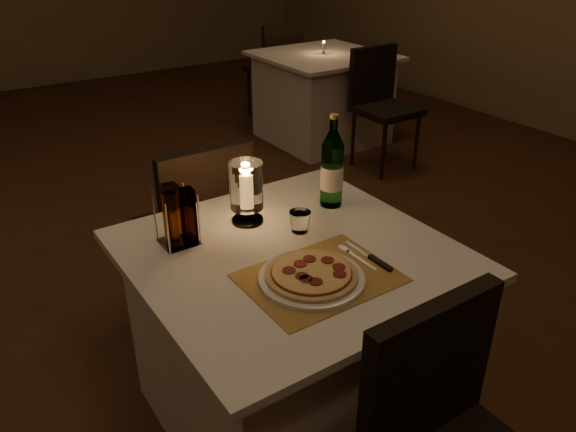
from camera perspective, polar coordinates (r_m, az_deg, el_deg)
floor at (r=2.79m, az=-11.97°, el=-10.83°), size 8.00×10.00×0.02m
main_table at (r=2.06m, az=0.32°, el=-12.32°), size 1.00×1.00×0.74m
chair_far at (r=2.48m, az=-8.95°, el=-0.22°), size 0.42×0.42×0.90m
placemat at (r=1.71m, az=3.20°, el=-6.26°), size 0.45×0.34×0.00m
plate at (r=1.69m, az=2.38°, el=-6.33°), size 0.32×0.32×0.01m
pizza at (r=1.68m, az=2.41°, el=-5.86°), size 0.28×0.28×0.02m
fork at (r=1.82m, az=6.75°, el=-4.02°), size 0.02×0.18×0.00m
knife at (r=1.80m, az=8.85°, el=-4.44°), size 0.02×0.22×0.01m
tumbler at (r=1.94m, az=1.22°, el=-0.57°), size 0.08×0.08×0.08m
water_bottle at (r=2.09m, az=4.50°, el=4.71°), size 0.09×0.09×0.35m
hurricane_candle at (r=1.97m, az=-4.26°, el=2.87°), size 0.12×0.12×0.23m
cruet_caddy at (r=1.87m, az=-11.13°, el=-0.26°), size 0.12×0.12×0.21m
neighbor_table_right at (r=4.93m, az=3.50°, el=11.94°), size 1.00×1.00×0.74m
neighbor_chair_ra at (r=4.36m, az=9.34°, el=11.95°), size 0.42×0.42×0.90m
neighbor_chair_rb at (r=5.46m, az=-1.12°, el=15.40°), size 0.42×0.42×0.90m
neighbor_candle_right at (r=4.84m, az=3.65°, el=16.68°), size 0.03×0.03×0.11m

